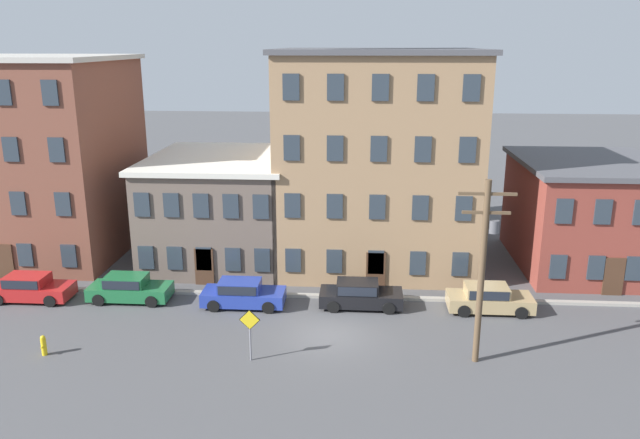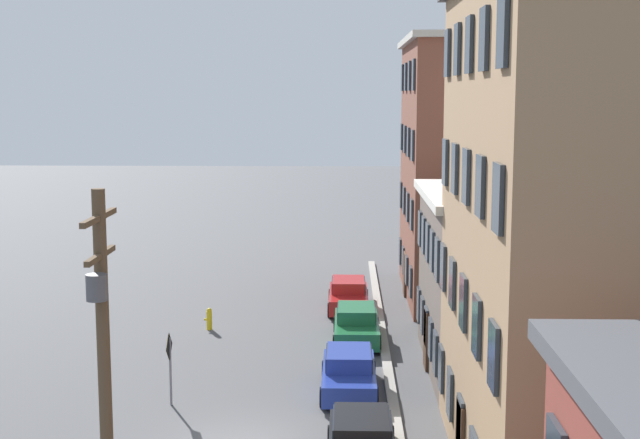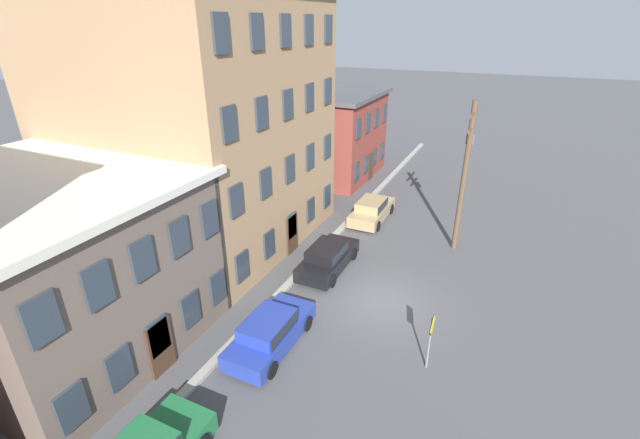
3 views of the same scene
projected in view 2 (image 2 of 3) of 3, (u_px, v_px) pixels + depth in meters
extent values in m
cube|color=brown|center=(517.00, 172.00, 44.23)|extent=(10.65, 10.85, 12.58)
cube|color=#B7B2A8|center=(521.00, 41.00, 43.32)|extent=(11.15, 11.35, 0.30)
cube|color=#2D3842|center=(400.00, 251.00, 49.00)|extent=(0.90, 0.10, 1.40)
cube|color=#2D3842|center=(401.00, 194.00, 48.55)|extent=(0.90, 0.10, 1.40)
cube|color=#2D3842|center=(401.00, 137.00, 48.11)|extent=(0.90, 0.10, 1.40)
cube|color=#2D3842|center=(402.00, 78.00, 47.67)|extent=(0.90, 0.10, 1.40)
cube|color=#2D3842|center=(403.00, 260.00, 46.36)|extent=(0.90, 0.10, 1.40)
cube|color=#2D3842|center=(404.00, 200.00, 45.92)|extent=(0.90, 0.10, 1.40)
cube|color=#2D3842|center=(405.00, 139.00, 45.48)|extent=(0.90, 0.10, 1.40)
cube|color=#2D3842|center=(406.00, 77.00, 45.03)|extent=(0.90, 0.10, 1.40)
cube|color=#2D3842|center=(407.00, 270.00, 43.73)|extent=(0.90, 0.10, 1.40)
cube|color=#2D3842|center=(407.00, 207.00, 43.28)|extent=(0.90, 0.10, 1.40)
cube|color=#2D3842|center=(408.00, 142.00, 42.84)|extent=(0.90, 0.10, 1.40)
cube|color=#2D3842|center=(409.00, 76.00, 42.40)|extent=(0.90, 0.10, 1.40)
cube|color=#2D3842|center=(411.00, 281.00, 41.09)|extent=(0.90, 0.10, 1.40)
cube|color=#2D3842|center=(411.00, 214.00, 40.65)|extent=(0.90, 0.10, 1.40)
cube|color=#2D3842|center=(413.00, 145.00, 40.21)|extent=(0.90, 0.10, 1.40)
cube|color=#2D3842|center=(414.00, 75.00, 39.76)|extent=(0.90, 0.10, 1.40)
cube|color=#472D1E|center=(405.00, 274.00, 45.11)|extent=(1.10, 0.10, 2.20)
cube|color=#66564C|center=(572.00, 285.00, 32.74)|extent=(8.54, 10.56, 6.36)
cube|color=silver|center=(576.00, 196.00, 32.28)|extent=(9.04, 11.06, 0.30)
cube|color=#2D3842|center=(419.00, 305.00, 36.50)|extent=(0.90, 0.10, 1.40)
cube|color=#2D3842|center=(420.00, 228.00, 36.05)|extent=(0.90, 0.10, 1.40)
cube|color=#2D3842|center=(422.00, 315.00, 34.81)|extent=(0.90, 0.10, 1.40)
cube|color=#2D3842|center=(424.00, 235.00, 34.36)|extent=(0.90, 0.10, 1.40)
cube|color=#2D3842|center=(426.00, 326.00, 33.12)|extent=(0.90, 0.10, 1.40)
cube|color=#2D3842|center=(428.00, 242.00, 32.67)|extent=(0.90, 0.10, 1.40)
cube|color=#2D3842|center=(431.00, 339.00, 31.43)|extent=(0.90, 0.10, 1.40)
cube|color=#2D3842|center=(432.00, 250.00, 30.98)|extent=(0.90, 0.10, 1.40)
cube|color=#2D3842|center=(435.00, 353.00, 29.74)|extent=(0.90, 0.10, 1.40)
cube|color=#2D3842|center=(437.00, 259.00, 29.29)|extent=(0.90, 0.10, 1.40)
cube|color=#472D1E|center=(426.00, 339.00, 33.19)|extent=(1.10, 0.10, 2.20)
cube|color=#2D3842|center=(441.00, 368.00, 27.96)|extent=(0.90, 0.10, 1.40)
cube|color=#2D3842|center=(443.00, 267.00, 27.50)|extent=(0.90, 0.10, 1.40)
cube|color=#2D3842|center=(445.00, 162.00, 27.05)|extent=(0.90, 0.10, 1.40)
cube|color=#2D3842|center=(447.00, 53.00, 26.59)|extent=(0.90, 0.10, 1.40)
cube|color=#2D3842|center=(450.00, 393.00, 25.62)|extent=(0.90, 0.10, 1.40)
cube|color=#2D3842|center=(452.00, 283.00, 25.17)|extent=(0.90, 0.10, 1.40)
cube|color=#2D3842|center=(455.00, 168.00, 24.71)|extent=(0.90, 0.10, 1.40)
cube|color=#2D3842|center=(457.00, 50.00, 24.25)|extent=(0.90, 0.10, 1.40)
cube|color=#2D3842|center=(460.00, 424.00, 23.28)|extent=(0.90, 0.10, 1.40)
cube|color=#2D3842|center=(463.00, 302.00, 22.83)|extent=(0.90, 0.10, 1.40)
cube|color=#2D3842|center=(466.00, 176.00, 22.37)|extent=(0.90, 0.10, 1.40)
cube|color=#2D3842|center=(469.00, 45.00, 21.91)|extent=(0.90, 0.10, 1.40)
cube|color=#2D3842|center=(477.00, 326.00, 20.49)|extent=(0.90, 0.10, 1.40)
cube|color=#2D3842|center=(480.00, 186.00, 20.03)|extent=(0.90, 0.10, 1.40)
cube|color=#2D3842|center=(484.00, 39.00, 19.57)|extent=(0.90, 0.10, 1.40)
cube|color=#2D3842|center=(493.00, 356.00, 18.15)|extent=(0.90, 0.10, 1.40)
cube|color=#2D3842|center=(498.00, 198.00, 17.69)|extent=(0.90, 0.10, 1.40)
cube|color=#2D3842|center=(503.00, 32.00, 17.23)|extent=(0.90, 0.10, 1.40)
cube|color=#B21E1E|center=(348.00, 299.00, 42.19)|extent=(4.40, 1.80, 0.70)
cube|color=#B21E1E|center=(348.00, 285.00, 42.30)|extent=(2.20, 1.51, 0.55)
cube|color=#1E232D|center=(348.00, 285.00, 42.30)|extent=(2.02, 1.58, 0.48)
cylinder|color=black|center=(367.00, 310.00, 40.76)|extent=(0.66, 0.22, 0.66)
cylinder|color=black|center=(330.00, 310.00, 40.81)|extent=(0.66, 0.22, 0.66)
cylinder|color=black|center=(366.00, 296.00, 43.63)|extent=(0.66, 0.22, 0.66)
cylinder|color=black|center=(331.00, 296.00, 43.68)|extent=(0.66, 0.22, 0.66)
cube|color=#1E6638|center=(356.00, 329.00, 36.81)|extent=(4.40, 1.80, 0.70)
cube|color=#1E6638|center=(356.00, 313.00, 36.92)|extent=(2.20, 1.51, 0.55)
cube|color=#1E232D|center=(356.00, 313.00, 36.92)|extent=(2.02, 1.58, 0.48)
cylinder|color=black|center=(378.00, 343.00, 35.38)|extent=(0.66, 0.22, 0.66)
cylinder|color=black|center=(335.00, 343.00, 35.42)|extent=(0.66, 0.22, 0.66)
cylinder|color=black|center=(376.00, 325.00, 38.25)|extent=(0.66, 0.22, 0.66)
cylinder|color=black|center=(336.00, 324.00, 38.29)|extent=(0.66, 0.22, 0.66)
cube|color=#233899|center=(349.00, 377.00, 30.53)|extent=(4.40, 1.80, 0.70)
cube|color=#233899|center=(349.00, 358.00, 30.64)|extent=(2.20, 1.51, 0.55)
cube|color=#1E232D|center=(349.00, 358.00, 30.64)|extent=(2.02, 1.58, 0.48)
cylinder|color=black|center=(375.00, 397.00, 29.10)|extent=(0.66, 0.22, 0.66)
cylinder|color=black|center=(323.00, 397.00, 29.15)|extent=(0.66, 0.22, 0.66)
cylinder|color=black|center=(372.00, 370.00, 31.97)|extent=(0.66, 0.22, 0.66)
cylinder|color=black|center=(325.00, 370.00, 32.02)|extent=(0.66, 0.22, 0.66)
cube|color=black|center=(362.00, 426.00, 24.42)|extent=(2.20, 1.51, 0.55)
cube|color=#1E232D|center=(362.00, 426.00, 24.42)|extent=(2.02, 1.58, 0.48)
cylinder|color=black|center=(390.00, 437.00, 25.75)|extent=(0.66, 0.22, 0.66)
cylinder|color=black|center=(331.00, 436.00, 25.80)|extent=(0.66, 0.22, 0.66)
cylinder|color=slate|center=(170.00, 371.00, 29.21)|extent=(0.08, 0.08, 2.28)
cube|color=yellow|center=(169.00, 347.00, 29.10)|extent=(0.87, 0.03, 0.87)
cube|color=black|center=(169.00, 347.00, 29.10)|extent=(0.94, 0.02, 0.94)
cylinder|color=brown|center=(105.00, 382.00, 18.90)|extent=(0.28, 0.28, 8.25)
cube|color=brown|center=(99.00, 218.00, 18.41)|extent=(2.40, 0.12, 0.12)
cube|color=brown|center=(100.00, 256.00, 18.52)|extent=(2.00, 0.12, 0.12)
cylinder|color=#515156|center=(97.00, 287.00, 18.26)|extent=(0.44, 0.44, 0.55)
cylinder|color=yellow|center=(209.00, 321.00, 38.65)|extent=(0.24, 0.24, 0.80)
sphere|color=yellow|center=(209.00, 310.00, 38.59)|extent=(0.22, 0.22, 0.22)
cylinder|color=yellow|center=(206.00, 319.00, 38.65)|extent=(0.10, 0.12, 0.10)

